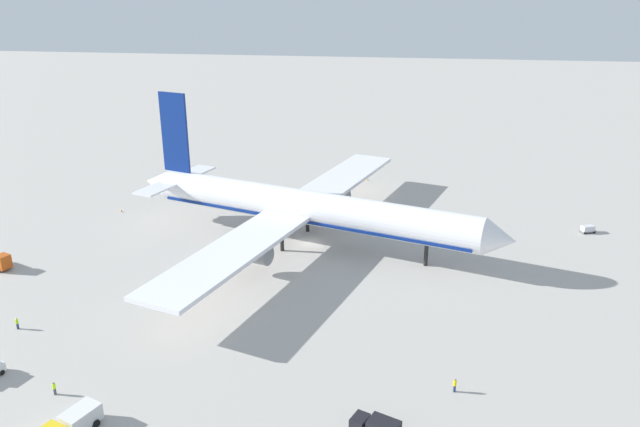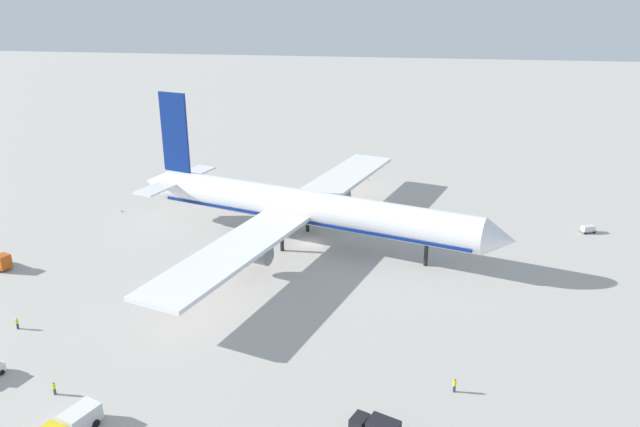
% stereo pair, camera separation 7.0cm
% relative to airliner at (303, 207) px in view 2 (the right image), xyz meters
% --- Properties ---
extents(ground_plane, '(600.00, 600.00, 0.00)m').
position_rel_airliner_xyz_m(ground_plane, '(1.34, -0.48, -6.87)').
color(ground_plane, '#ADA8A0').
extents(airliner, '(72.39, 79.17, 25.71)m').
position_rel_airliner_xyz_m(airliner, '(0.00, 0.00, 0.00)').
color(airliner, white).
rests_on(airliner, ground).
extents(service_truck_0, '(4.69, 6.99, 2.42)m').
position_rel_airliner_xyz_m(service_truck_0, '(-15.41, -55.20, -5.49)').
color(service_truck_0, yellow).
rests_on(service_truck_0, ground).
extents(baggage_cart_0, '(3.40, 2.33, 1.40)m').
position_rel_airliner_xyz_m(baggage_cart_0, '(53.40, 12.72, -6.10)').
color(baggage_cart_0, '#595B60').
rests_on(baggage_cart_0, ground).
extents(ground_worker_0, '(0.54, 0.54, 1.67)m').
position_rel_airliner_xyz_m(ground_worker_0, '(-21.04, -49.13, -6.03)').
color(ground_worker_0, '#3F3F47').
rests_on(ground_worker_0, ground).
extents(ground_worker_1, '(0.51, 0.51, 1.77)m').
position_rel_airliner_xyz_m(ground_worker_1, '(-34.16, -36.28, -5.97)').
color(ground_worker_1, navy).
rests_on(ground_worker_1, ground).
extents(ground_worker_2, '(0.46, 0.46, 1.77)m').
position_rel_airliner_xyz_m(ground_worker_2, '(25.40, -41.61, -5.97)').
color(ground_worker_2, navy).
rests_on(ground_worker_2, ground).
extents(traffic_cone_0, '(0.36, 0.36, 0.55)m').
position_rel_airliner_xyz_m(traffic_cone_0, '(-40.71, 10.13, -6.60)').
color(traffic_cone_0, orange).
rests_on(traffic_cone_0, ground).
extents(traffic_cone_2, '(0.36, 0.36, 0.55)m').
position_rel_airliner_xyz_m(traffic_cone_2, '(8.83, 39.76, -6.60)').
color(traffic_cone_2, orange).
rests_on(traffic_cone_2, ground).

